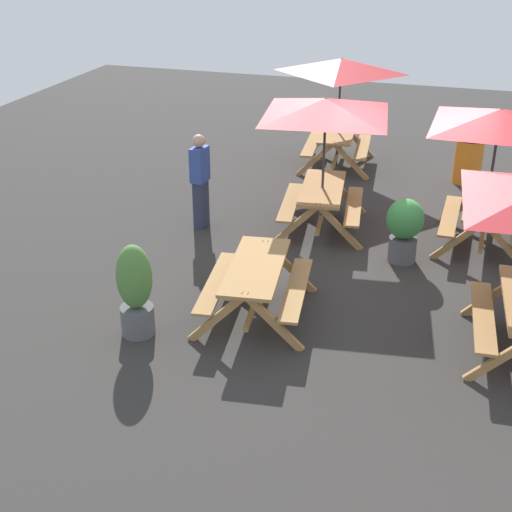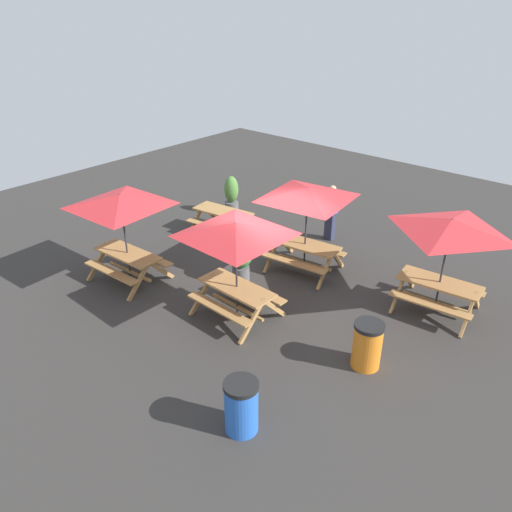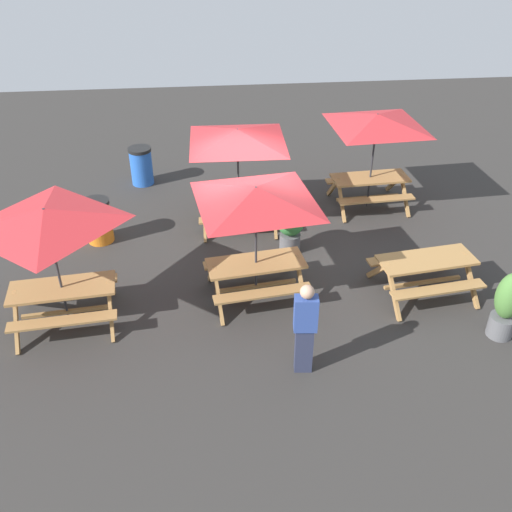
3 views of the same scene
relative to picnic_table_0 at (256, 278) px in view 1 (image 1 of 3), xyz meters
name	(u,v)px [view 1 (image 1 of 3)]	position (x,y,z in m)	size (l,w,h in m)	color
ground_plane	(402,239)	(-3.12, 1.63, -0.56)	(24.00, 24.00, 0.00)	#33302D
picnic_table_0	(256,278)	(0.00, 0.00, 0.00)	(1.96, 1.73, 0.81)	#A87A44
picnic_table_1	(326,117)	(-3.17, 0.21, 1.43)	(2.80, 2.80, 2.34)	#A87A44
picnic_table_2	(498,129)	(-3.29, 2.92, 1.43)	(2.83, 2.83, 2.34)	#A87A44
picnic_table_4	(341,74)	(-6.59, -0.22, 1.43)	(2.18, 2.18, 2.34)	#A87A44
trash_bin_orange	(468,159)	(-6.35, 2.54, -0.07)	(0.59, 0.59, 0.98)	orange
potted_plant_0	(135,290)	(0.93, -1.34, 0.09)	(0.46, 0.46, 1.29)	#59595B
potted_plant_1	(404,227)	(-2.30, 1.72, 0.02)	(0.58, 0.58, 1.04)	#59595B
person_standing	(200,179)	(-2.62, -1.82, 0.32)	(0.38, 0.25, 1.67)	#2D334C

